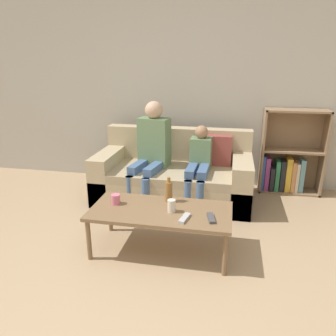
# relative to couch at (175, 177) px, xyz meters

# --- Properties ---
(ground_plane) EXTENTS (22.00, 22.00, 0.00)m
(ground_plane) POSITION_rel_couch_xyz_m (0.09, -1.89, -0.27)
(ground_plane) COLOR tan
(wall_back) EXTENTS (12.00, 0.06, 2.60)m
(wall_back) POSITION_rel_couch_xyz_m (0.09, 0.66, 1.03)
(wall_back) COLOR #B7B2A8
(wall_back) RESTS_ON ground_plane
(couch) EXTENTS (1.80, 0.88, 0.81)m
(couch) POSITION_rel_couch_xyz_m (0.00, 0.00, 0.00)
(couch) COLOR tan
(couch) RESTS_ON ground_plane
(bookshelf) EXTENTS (0.74, 0.28, 1.05)m
(bookshelf) POSITION_rel_couch_xyz_m (1.36, 0.50, 0.12)
(bookshelf) COLOR #8E7051
(bookshelf) RESTS_ON ground_plane
(coffee_table) EXTENTS (1.21, 0.58, 0.40)m
(coffee_table) POSITION_rel_couch_xyz_m (0.09, -1.17, 0.09)
(coffee_table) COLOR brown
(coffee_table) RESTS_ON ground_plane
(person_adult) EXTENTS (0.42, 0.66, 1.17)m
(person_adult) POSITION_rel_couch_xyz_m (-0.26, -0.08, 0.39)
(person_adult) COLOR #476693
(person_adult) RESTS_ON ground_plane
(person_child) EXTENTS (0.25, 0.62, 0.91)m
(person_child) POSITION_rel_couch_xyz_m (0.30, -0.13, 0.23)
(person_child) COLOR #476693
(person_child) RESTS_ON ground_plane
(cup_near) EXTENTS (0.07, 0.07, 0.11)m
(cup_near) POSITION_rel_couch_xyz_m (0.18, -1.19, 0.18)
(cup_near) COLOR silver
(cup_near) RESTS_ON coffee_table
(cup_far) EXTENTS (0.08, 0.08, 0.09)m
(cup_far) POSITION_rel_couch_xyz_m (-0.33, -1.13, 0.17)
(cup_far) COLOR pink
(cup_far) RESTS_ON coffee_table
(tv_remote_0) EXTENTS (0.08, 0.18, 0.02)m
(tv_remote_0) POSITION_rel_couch_xyz_m (0.31, -1.31, 0.13)
(tv_remote_0) COLOR #B7B7BC
(tv_remote_0) RESTS_ON coffee_table
(tv_remote_1) EXTENTS (0.08, 0.18, 0.02)m
(tv_remote_1) POSITION_rel_couch_xyz_m (0.52, -1.26, 0.13)
(tv_remote_1) COLOR #47474C
(tv_remote_1) RESTS_ON coffee_table
(bottle) EXTENTS (0.07, 0.07, 0.23)m
(bottle) POSITION_rel_couch_xyz_m (0.12, -0.98, 0.22)
(bottle) COLOR olive
(bottle) RESTS_ON coffee_table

